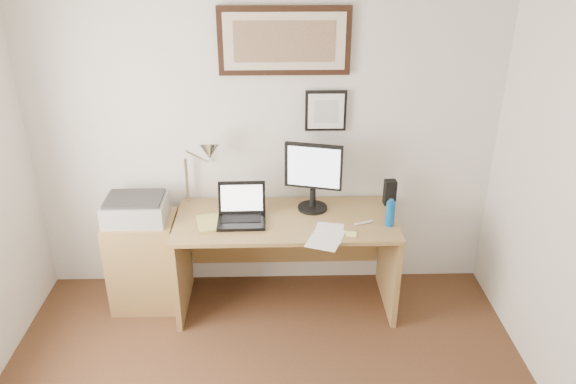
{
  "coord_description": "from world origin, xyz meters",
  "views": [
    {
      "loc": [
        0.07,
        -1.95,
        2.68
      ],
      "look_at": [
        0.16,
        1.43,
        1.06
      ],
      "focal_mm": 35.0,
      "sensor_mm": 36.0,
      "label": 1
    }
  ],
  "objects_px": {
    "lcd_monitor": "(313,174)",
    "printer": "(136,209)",
    "desk": "(286,240)",
    "side_cabinet": "(145,262)",
    "laptop": "(242,213)",
    "book": "(198,224)",
    "water_bottle": "(390,214)"
  },
  "relations": [
    {
      "from": "desk",
      "to": "lcd_monitor",
      "type": "bearing_deg",
      "value": 14.66
    },
    {
      "from": "water_bottle",
      "to": "book",
      "type": "relative_size",
      "value": 0.74
    },
    {
      "from": "lcd_monitor",
      "to": "printer",
      "type": "relative_size",
      "value": 1.18
    },
    {
      "from": "water_bottle",
      "to": "printer",
      "type": "height_order",
      "value": "water_bottle"
    },
    {
      "from": "side_cabinet",
      "to": "printer",
      "type": "height_order",
      "value": "printer"
    },
    {
      "from": "desk",
      "to": "laptop",
      "type": "distance_m",
      "value": 0.44
    },
    {
      "from": "desk",
      "to": "laptop",
      "type": "height_order",
      "value": "laptop"
    },
    {
      "from": "lcd_monitor",
      "to": "printer",
      "type": "xyz_separation_m",
      "value": [
        -1.29,
        -0.09,
        -0.22
      ]
    },
    {
      "from": "side_cabinet",
      "to": "book",
      "type": "distance_m",
      "value": 0.61
    },
    {
      "from": "book",
      "to": "printer",
      "type": "bearing_deg",
      "value": 163.53
    },
    {
      "from": "side_cabinet",
      "to": "desk",
      "type": "xyz_separation_m",
      "value": [
        1.07,
        0.04,
        0.15
      ]
    },
    {
      "from": "side_cabinet",
      "to": "lcd_monitor",
      "type": "xyz_separation_m",
      "value": [
        1.27,
        0.09,
        0.68
      ]
    },
    {
      "from": "side_cabinet",
      "to": "book",
      "type": "bearing_deg",
      "value": -17.06
    },
    {
      "from": "laptop",
      "to": "side_cabinet",
      "type": "bearing_deg",
      "value": 174.93
    },
    {
      "from": "water_bottle",
      "to": "lcd_monitor",
      "type": "height_order",
      "value": "lcd_monitor"
    },
    {
      "from": "book",
      "to": "printer",
      "type": "relative_size",
      "value": 0.56
    },
    {
      "from": "water_bottle",
      "to": "lcd_monitor",
      "type": "distance_m",
      "value": 0.62
    },
    {
      "from": "printer",
      "to": "desk",
      "type": "bearing_deg",
      "value": 1.87
    },
    {
      "from": "lcd_monitor",
      "to": "desk",
      "type": "bearing_deg",
      "value": -165.34
    },
    {
      "from": "water_bottle",
      "to": "printer",
      "type": "bearing_deg",
      "value": 174.76
    },
    {
      "from": "printer",
      "to": "laptop",
      "type": "bearing_deg",
      "value": -4.96
    },
    {
      "from": "side_cabinet",
      "to": "laptop",
      "type": "xyz_separation_m",
      "value": [
        0.75,
        -0.07,
        0.44
      ]
    },
    {
      "from": "water_bottle",
      "to": "printer",
      "type": "distance_m",
      "value": 1.83
    },
    {
      "from": "water_bottle",
      "to": "laptop",
      "type": "relative_size",
      "value": 0.53
    },
    {
      "from": "laptop",
      "to": "printer",
      "type": "bearing_deg",
      "value": 175.04
    },
    {
      "from": "printer",
      "to": "book",
      "type": "bearing_deg",
      "value": -16.47
    },
    {
      "from": "desk",
      "to": "side_cabinet",
      "type": "bearing_deg",
      "value": -178.11
    },
    {
      "from": "water_bottle",
      "to": "book",
      "type": "xyz_separation_m",
      "value": [
        -1.36,
        0.03,
        -0.08
      ]
    },
    {
      "from": "book",
      "to": "printer",
      "type": "height_order",
      "value": "printer"
    },
    {
      "from": "water_bottle",
      "to": "laptop",
      "type": "bearing_deg",
      "value": 174.55
    },
    {
      "from": "side_cabinet",
      "to": "laptop",
      "type": "relative_size",
      "value": 2.12
    },
    {
      "from": "book",
      "to": "printer",
      "type": "xyz_separation_m",
      "value": [
        -0.46,
        0.14,
        0.06
      ]
    }
  ]
}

